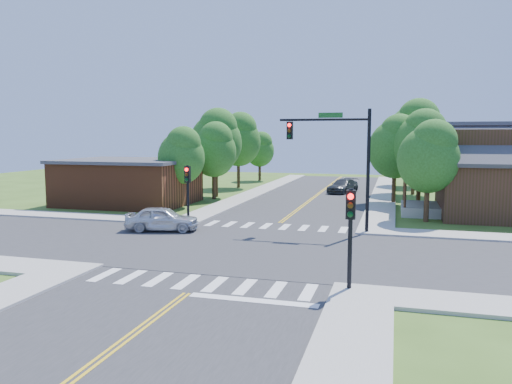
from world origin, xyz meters
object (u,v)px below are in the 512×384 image
(signal_pole_se, at_px, (350,220))
(car_silver, at_px, (162,219))
(signal_mast_ne, at_px, (339,150))
(signal_pole_nw, at_px, (188,183))
(car_dgrey, at_px, (343,186))

(signal_pole_se, distance_m, car_silver, 14.74)
(signal_pole_se, relative_size, car_silver, 0.83)
(signal_mast_ne, distance_m, signal_pole_se, 11.55)
(car_silver, bearing_deg, signal_pole_nw, -24.96)
(signal_mast_ne, relative_size, car_dgrey, 1.45)
(signal_pole_se, bearing_deg, car_dgrey, 96.25)
(car_silver, bearing_deg, signal_pole_se, -138.74)
(signal_pole_se, xyz_separation_m, car_silver, (-11.77, 8.67, -1.93))
(signal_pole_nw, height_order, car_silver, signal_pole_nw)
(signal_mast_ne, distance_m, signal_pole_nw, 9.76)
(signal_pole_nw, bearing_deg, car_silver, -102.60)
(car_dgrey, bearing_deg, signal_mast_ne, -67.80)
(car_dgrey, bearing_deg, car_silver, -92.90)
(signal_mast_ne, height_order, signal_pole_se, signal_mast_ne)
(signal_pole_nw, relative_size, car_silver, 0.83)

